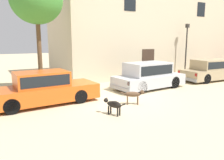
{
  "coord_description": "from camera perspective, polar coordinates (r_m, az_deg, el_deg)",
  "views": [
    {
      "loc": [
        -4.86,
        -8.62,
        2.73
      ],
      "look_at": [
        0.17,
        0.2,
        0.9
      ],
      "focal_mm": 35.49,
      "sensor_mm": 36.0,
      "label": 1
    }
  ],
  "objects": [
    {
      "name": "stray_dog_tan",
      "position": [
        9.57,
        5.7,
        -3.74
      ],
      "size": [
        0.95,
        0.66,
        0.66
      ],
      "rotation": [
        0.0,
        0.0,
        5.7
      ],
      "color": "brown",
      "rests_on": "ground_plane"
    },
    {
      "name": "acacia_tree_left",
      "position": [
        12.22,
        -18.87,
        19.01
      ],
      "size": [
        2.6,
        2.34,
        5.98
      ],
      "color": "brown",
      "rests_on": "ground_plane"
    },
    {
      "name": "parked_sedan_nearest",
      "position": [
        9.96,
        -17.39,
        -2.0
      ],
      "size": [
        4.85,
        1.89,
        1.42
      ],
      "rotation": [
        0.0,
        0.0,
        0.04
      ],
      "color": "#D15619",
      "rests_on": "ground_plane"
    },
    {
      "name": "ground_plane",
      "position": [
        10.26,
        -0.28,
        -5.21
      ],
      "size": [
        80.0,
        80.0,
        0.0
      ],
      "primitive_type": "plane",
      "color": "#CCB78E"
    },
    {
      "name": "street_lamp",
      "position": [
        17.9,
        18.64,
        8.98
      ],
      "size": [
        0.22,
        0.22,
        3.93
      ],
      "color": "#2D2B28",
      "rests_on": "ground_plane"
    },
    {
      "name": "stray_dog_spotted",
      "position": [
        8.21,
        0.33,
        -6.26
      ],
      "size": [
        0.49,
        0.95,
        0.61
      ],
      "rotation": [
        0.0,
        0.0,
        2.0
      ],
      "color": "black",
      "rests_on": "ground_plane"
    },
    {
      "name": "parked_sedan_second",
      "position": [
        12.76,
        9.37,
        1.28
      ],
      "size": [
        4.45,
        2.06,
        1.5
      ],
      "rotation": [
        0.0,
        0.0,
        0.07
      ],
      "color": "#B2B5BA",
      "rests_on": "ground_plane"
    },
    {
      "name": "parked_sedan_third",
      "position": [
        16.67,
        24.18,
        2.4
      ],
      "size": [
        4.84,
        1.94,
        1.44
      ],
      "rotation": [
        0.0,
        0.0,
        -0.05
      ],
      "color": "tan",
      "rests_on": "ground_plane"
    },
    {
      "name": "apartment_block",
      "position": [
        19.94,
        9.9,
        13.24
      ],
      "size": [
        16.34,
        5.63,
        7.67
      ],
      "color": "beige",
      "rests_on": "ground_plane"
    }
  ]
}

